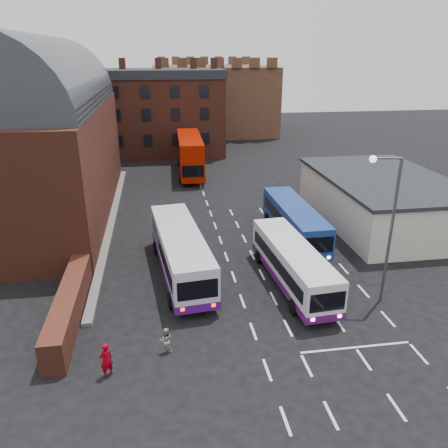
{
  "coord_description": "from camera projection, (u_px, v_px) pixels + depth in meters",
  "views": [
    {
      "loc": [
        -4.67,
        -20.66,
        14.44
      ],
      "look_at": [
        0.0,
        10.0,
        2.2
      ],
      "focal_mm": 35.0,
      "sensor_mm": 36.0,
      "label": 1
    }
  ],
  "objects": [
    {
      "name": "bus_blue",
      "position": [
        294.0,
        220.0,
        35.52
      ],
      "size": [
        2.86,
        10.77,
        2.93
      ],
      "rotation": [
        0.0,
        0.0,
        3.16
      ],
      "color": "navy",
      "rests_on": "ground"
    },
    {
      "name": "bus_red_double",
      "position": [
        190.0,
        154.0,
        54.28
      ],
      "size": [
        3.31,
        12.16,
        4.84
      ],
      "rotation": [
        0.0,
        0.0,
        3.11
      ],
      "color": "#A41200",
      "rests_on": "ground"
    },
    {
      "name": "ground",
      "position": [
        250.0,
        323.0,
        24.96
      ],
      "size": [
        180.0,
        180.0,
        0.0
      ],
      "primitive_type": "plane",
      "color": "black"
    },
    {
      "name": "pedestrian_beige",
      "position": [
        166.0,
        340.0,
        22.37
      ],
      "size": [
        0.71,
        0.58,
        1.38
      ],
      "primitive_type": "imported",
      "rotation": [
        0.0,
        0.0,
        3.06
      ],
      "color": "#A69687",
      "rests_on": "ground"
    },
    {
      "name": "street_lamp",
      "position": [
        388.0,
        217.0,
        25.31
      ],
      "size": [
        1.84,
        0.59,
        9.14
      ],
      "rotation": [
        0.0,
        0.0,
        -0.19
      ],
      "color": "#4A4E54",
      "rests_on": "ground"
    },
    {
      "name": "brick_terrace",
      "position": [
        147.0,
        117.0,
        64.39
      ],
      "size": [
        22.0,
        10.0,
        11.0
      ],
      "primitive_type": "cube",
      "color": "brown",
      "rests_on": "ground"
    },
    {
      "name": "bus_white_outbound",
      "position": [
        181.0,
        250.0,
        29.77
      ],
      "size": [
        3.9,
        11.9,
        3.19
      ],
      "rotation": [
        0.0,
        0.0,
        0.11
      ],
      "color": "silver",
      "rests_on": "ground"
    },
    {
      "name": "railway_station",
      "position": [
        36.0,
        133.0,
        39.29
      ],
      "size": [
        12.0,
        28.0,
        16.0
      ],
      "color": "#602B1E",
      "rests_on": "ground"
    },
    {
      "name": "castle_keep",
      "position": [
        211.0,
        99.0,
        84.28
      ],
      "size": [
        22.0,
        22.0,
        12.0
      ],
      "primitive_type": "cube",
      "color": "brown",
      "rests_on": "ground"
    },
    {
      "name": "forecourt_wall",
      "position": [
        70.0,
        305.0,
        25.03
      ],
      "size": [
        1.2,
        10.0,
        1.8
      ],
      "primitive_type": "cube",
      "color": "#602B1E",
      "rests_on": "ground"
    },
    {
      "name": "cream_building",
      "position": [
        382.0,
        199.0,
        39.14
      ],
      "size": [
        10.4,
        16.4,
        4.25
      ],
      "color": "beige",
      "rests_on": "ground"
    },
    {
      "name": "pedestrian_red",
      "position": [
        106.0,
        360.0,
        20.61
      ],
      "size": [
        0.79,
        0.73,
        1.81
      ],
      "primitive_type": "imported",
      "rotation": [
        0.0,
        0.0,
        3.74
      ],
      "color": "#97000E",
      "rests_on": "ground"
    },
    {
      "name": "bus_white_inbound",
      "position": [
        293.0,
        262.0,
        28.44
      ],
      "size": [
        3.18,
        10.49,
        2.82
      ],
      "rotation": [
        0.0,
        0.0,
        3.21
      ],
      "color": "silver",
      "rests_on": "ground"
    }
  ]
}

